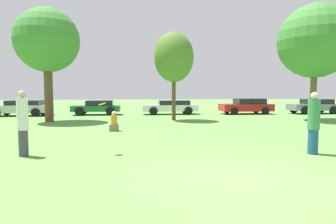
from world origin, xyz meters
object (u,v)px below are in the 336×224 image
(person_thrower, at_px, (23,123))
(frisbee, at_px, (102,104))
(person_catcher, at_px, (314,123))
(tree_2, at_px, (315,41))
(parked_car_red, at_px, (247,106))
(parked_car_white, at_px, (171,107))
(parked_car_grey, at_px, (314,106))
(tree_0, at_px, (47,41))
(bystander_sitting, at_px, (114,123))
(tree_1, at_px, (174,58))
(parked_car_green, at_px, (97,107))
(parked_car_silver, at_px, (21,107))

(person_thrower, xyz_separation_m, frisbee, (2.28, 0.14, 0.54))
(person_catcher, distance_m, tree_2, 12.16)
(tree_2, bearing_deg, person_thrower, -148.23)
(parked_car_red, bearing_deg, parked_car_white, -3.56)
(parked_car_white, relative_size, parked_car_grey, 1.12)
(tree_2, relative_size, parked_car_white, 1.63)
(parked_car_white, bearing_deg, person_catcher, 98.46)
(person_thrower, relative_size, tree_0, 0.28)
(person_catcher, xyz_separation_m, frisbee, (-6.39, 0.72, 0.57))
(frisbee, bearing_deg, tree_0, 114.26)
(frisbee, distance_m, bystander_sitting, 5.23)
(tree_1, relative_size, parked_car_grey, 1.41)
(tree_1, xyz_separation_m, parked_car_grey, (12.57, 4.42, -3.42))
(parked_car_white, distance_m, parked_car_grey, 12.23)
(person_thrower, height_order, bystander_sitting, person_thrower)
(tree_2, height_order, parked_car_red, tree_2)
(tree_1, bearing_deg, frisbee, -108.87)
(person_catcher, bearing_deg, parked_car_grey, -118.59)
(tree_2, distance_m, parked_car_green, 16.47)
(frisbee, distance_m, parked_car_white, 15.47)
(tree_0, xyz_separation_m, parked_car_silver, (-3.43, 4.67, -4.34))
(tree_0, relative_size, parked_car_green, 1.83)
(person_catcher, distance_m, tree_1, 11.55)
(tree_0, distance_m, tree_2, 16.93)
(person_thrower, relative_size, parked_car_silver, 0.43)
(tree_2, relative_size, parked_car_green, 1.95)
(tree_1, xyz_separation_m, parked_car_silver, (-11.31, 4.57, -3.44))
(parked_car_green, height_order, parked_car_grey, parked_car_grey)
(parked_car_green, relative_size, parked_car_red, 0.90)
(tree_2, relative_size, parked_car_red, 1.75)
(parked_car_white, height_order, parked_car_red, parked_car_red)
(tree_2, relative_size, parked_car_grey, 1.83)
(parked_car_white, bearing_deg, parked_car_grey, 176.40)
(person_thrower, distance_m, bystander_sitting, 5.72)
(person_catcher, height_order, frisbee, person_catcher)
(person_catcher, relative_size, parked_car_silver, 0.42)
(person_catcher, relative_size, parked_car_green, 0.49)
(bystander_sitting, height_order, parked_car_red, parked_car_red)
(person_catcher, bearing_deg, tree_0, -40.57)
(bystander_sitting, distance_m, parked_car_grey, 18.57)
(tree_0, relative_size, parked_car_red, 1.65)
(person_catcher, height_order, tree_2, tree_2)
(parked_car_green, relative_size, parked_car_white, 0.84)
(person_thrower, distance_m, person_catcher, 8.69)
(person_catcher, relative_size, tree_0, 0.27)
(person_thrower, relative_size, parked_car_white, 0.42)
(parked_car_red, bearing_deg, person_catcher, 75.25)
(person_catcher, distance_m, bystander_sitting, 8.71)
(parked_car_red, relative_size, parked_car_grey, 1.04)
(person_catcher, distance_m, parked_car_white, 15.91)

